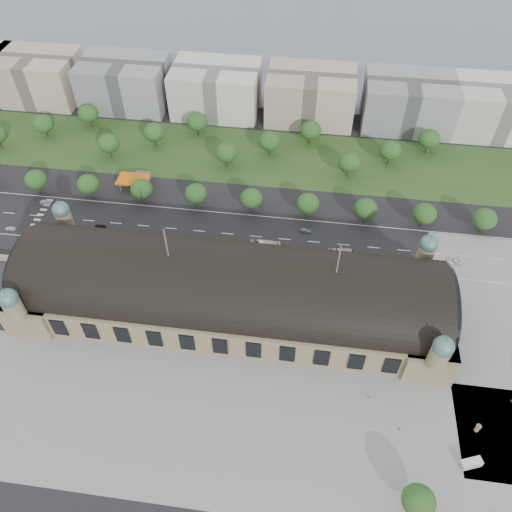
# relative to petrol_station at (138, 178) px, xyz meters

# --- Properties ---
(ground) EXTENTS (900.00, 900.00, 0.00)m
(ground) POSITION_rel_petrol_station_xyz_m (53.91, -65.28, -2.95)
(ground) COLOR black
(ground) RESTS_ON ground
(station) EXTENTS (150.00, 48.40, 44.30)m
(station) POSITION_rel_petrol_station_xyz_m (53.91, -65.28, 7.33)
(station) COLOR #867153
(station) RESTS_ON ground
(plaza_south) EXTENTS (190.00, 48.00, 0.12)m
(plaza_south) POSITION_rel_petrol_station_xyz_m (63.91, -109.28, -2.95)
(plaza_south) COLOR gray
(plaza_south) RESTS_ON ground
(road_slab) EXTENTS (260.00, 26.00, 0.10)m
(road_slab) POSITION_rel_petrol_station_xyz_m (33.91, -27.28, -2.95)
(road_slab) COLOR black
(road_slab) RESTS_ON ground
(grass_belt) EXTENTS (300.00, 45.00, 0.10)m
(grass_belt) POSITION_rel_petrol_station_xyz_m (38.91, 27.72, -2.95)
(grass_belt) COLOR #27471C
(grass_belt) RESTS_ON ground
(petrol_station) EXTENTS (14.00, 13.00, 5.05)m
(petrol_station) POSITION_rel_petrol_station_xyz_m (0.00, 0.00, 0.00)
(petrol_station) COLOR #DE620D
(petrol_station) RESTS_ON ground
(office_1) EXTENTS (45.00, 32.00, 24.00)m
(office_1) POSITION_rel_petrol_station_xyz_m (-76.09, 67.72, 9.05)
(office_1) COLOR #B7A490
(office_1) RESTS_ON ground
(office_2) EXTENTS (45.00, 32.00, 24.00)m
(office_2) POSITION_rel_petrol_station_xyz_m (-26.09, 67.72, 9.05)
(office_2) COLOR gray
(office_2) RESTS_ON ground
(office_3) EXTENTS (45.00, 32.00, 24.00)m
(office_3) POSITION_rel_petrol_station_xyz_m (23.91, 67.72, 9.05)
(office_3) COLOR silver
(office_3) RESTS_ON ground
(office_4) EXTENTS (45.00, 32.00, 24.00)m
(office_4) POSITION_rel_petrol_station_xyz_m (73.91, 67.72, 9.05)
(office_4) COLOR #B7A490
(office_4) RESTS_ON ground
(office_5) EXTENTS (45.00, 32.00, 24.00)m
(office_5) POSITION_rel_petrol_station_xyz_m (123.91, 67.72, 9.05)
(office_5) COLOR gray
(office_5) RESTS_ON ground
(office_6) EXTENTS (45.00, 32.00, 24.00)m
(office_6) POSITION_rel_petrol_station_xyz_m (168.91, 67.72, 9.05)
(office_6) COLOR silver
(office_6) RESTS_ON ground
(tree_row_1) EXTENTS (9.60, 9.60, 11.52)m
(tree_row_1) POSITION_rel_petrol_station_xyz_m (-42.09, -12.28, 4.48)
(tree_row_1) COLOR #2D2116
(tree_row_1) RESTS_ON ground
(tree_row_2) EXTENTS (9.60, 9.60, 11.52)m
(tree_row_2) POSITION_rel_petrol_station_xyz_m (-18.09, -12.28, 4.48)
(tree_row_2) COLOR #2D2116
(tree_row_2) RESTS_ON ground
(tree_row_3) EXTENTS (9.60, 9.60, 11.52)m
(tree_row_3) POSITION_rel_petrol_station_xyz_m (5.91, -12.28, 4.48)
(tree_row_3) COLOR #2D2116
(tree_row_3) RESTS_ON ground
(tree_row_4) EXTENTS (9.60, 9.60, 11.52)m
(tree_row_4) POSITION_rel_petrol_station_xyz_m (29.91, -12.28, 4.48)
(tree_row_4) COLOR #2D2116
(tree_row_4) RESTS_ON ground
(tree_row_5) EXTENTS (9.60, 9.60, 11.52)m
(tree_row_5) POSITION_rel_petrol_station_xyz_m (53.91, -12.28, 4.48)
(tree_row_5) COLOR #2D2116
(tree_row_5) RESTS_ON ground
(tree_row_6) EXTENTS (9.60, 9.60, 11.52)m
(tree_row_6) POSITION_rel_petrol_station_xyz_m (77.91, -12.28, 4.48)
(tree_row_6) COLOR #2D2116
(tree_row_6) RESTS_ON ground
(tree_row_7) EXTENTS (9.60, 9.60, 11.52)m
(tree_row_7) POSITION_rel_petrol_station_xyz_m (101.91, -12.28, 4.48)
(tree_row_7) COLOR #2D2116
(tree_row_7) RESTS_ON ground
(tree_row_8) EXTENTS (9.60, 9.60, 11.52)m
(tree_row_8) POSITION_rel_petrol_station_xyz_m (125.91, -12.28, 4.48)
(tree_row_8) COLOR #2D2116
(tree_row_8) RESTS_ON ground
(tree_row_9) EXTENTS (9.60, 9.60, 11.52)m
(tree_row_9) POSITION_rel_petrol_station_xyz_m (149.91, -12.28, 4.48)
(tree_row_9) COLOR #2D2116
(tree_row_9) RESTS_ON ground
(tree_belt_1) EXTENTS (10.40, 10.40, 12.48)m
(tree_belt_1) POSITION_rel_petrol_station_xyz_m (-57.09, 29.72, 5.10)
(tree_belt_1) COLOR #2D2116
(tree_belt_1) RESTS_ON ground
(tree_belt_2) EXTENTS (10.40, 10.40, 12.48)m
(tree_belt_2) POSITION_rel_petrol_station_xyz_m (-38.09, 41.72, 5.10)
(tree_belt_2) COLOR #2D2116
(tree_belt_2) RESTS_ON ground
(tree_belt_3) EXTENTS (10.40, 10.40, 12.48)m
(tree_belt_3) POSITION_rel_petrol_station_xyz_m (-19.09, 17.72, 5.10)
(tree_belt_3) COLOR #2D2116
(tree_belt_3) RESTS_ON ground
(tree_belt_4) EXTENTS (10.40, 10.40, 12.48)m
(tree_belt_4) POSITION_rel_petrol_station_xyz_m (-0.09, 29.72, 5.10)
(tree_belt_4) COLOR #2D2116
(tree_belt_4) RESTS_ON ground
(tree_belt_5) EXTENTS (10.40, 10.40, 12.48)m
(tree_belt_5) POSITION_rel_petrol_station_xyz_m (18.91, 41.72, 5.10)
(tree_belt_5) COLOR #2D2116
(tree_belt_5) RESTS_ON ground
(tree_belt_6) EXTENTS (10.40, 10.40, 12.48)m
(tree_belt_6) POSITION_rel_petrol_station_xyz_m (37.91, 17.72, 5.10)
(tree_belt_6) COLOR #2D2116
(tree_belt_6) RESTS_ON ground
(tree_belt_7) EXTENTS (10.40, 10.40, 12.48)m
(tree_belt_7) POSITION_rel_petrol_station_xyz_m (56.91, 29.72, 5.10)
(tree_belt_7) COLOR #2D2116
(tree_belt_7) RESTS_ON ground
(tree_belt_8) EXTENTS (10.40, 10.40, 12.48)m
(tree_belt_8) POSITION_rel_petrol_station_xyz_m (75.91, 41.72, 5.10)
(tree_belt_8) COLOR #2D2116
(tree_belt_8) RESTS_ON ground
(tree_belt_9) EXTENTS (10.40, 10.40, 12.48)m
(tree_belt_9) POSITION_rel_petrol_station_xyz_m (94.91, 17.72, 5.10)
(tree_belt_9) COLOR #2D2116
(tree_belt_9) RESTS_ON ground
(tree_belt_10) EXTENTS (10.40, 10.40, 12.48)m
(tree_belt_10) POSITION_rel_petrol_station_xyz_m (113.91, 29.72, 5.10)
(tree_belt_10) COLOR #2D2116
(tree_belt_10) RESTS_ON ground
(tree_belt_11) EXTENTS (10.40, 10.40, 12.48)m
(tree_belt_11) POSITION_rel_petrol_station_xyz_m (132.91, 41.72, 5.10)
(tree_belt_11) COLOR #2D2116
(tree_belt_11) RESTS_ON ground
(tree_plaza_s) EXTENTS (9.00, 9.00, 10.64)m
(tree_plaza_s) POSITION_rel_petrol_station_xyz_m (113.91, -125.28, 3.86)
(tree_plaza_s) COLOR #2D2116
(tree_plaza_s) RESTS_ON ground
(traffic_car_0) EXTENTS (4.10, 1.70, 1.39)m
(traffic_car_0) POSITION_rel_petrol_station_xyz_m (-44.56, -36.76, -2.25)
(traffic_car_0) COLOR white
(traffic_car_0) RESTS_ON ground
(traffic_car_1) EXTENTS (5.06, 2.29, 1.61)m
(traffic_car_1) POSITION_rel_petrol_station_xyz_m (-36.62, -19.28, -2.14)
(traffic_car_1) COLOR gray
(traffic_car_1) RESTS_ON ground
(traffic_car_2) EXTENTS (4.80, 2.45, 1.30)m
(traffic_car_2) POSITION_rel_petrol_station_xyz_m (-7.80, -30.85, -2.30)
(traffic_car_2) COLOR black
(traffic_car_2) RESTS_ON ground
(traffic_car_4) EXTENTS (4.93, 2.19, 1.65)m
(traffic_car_4) POSITION_rel_petrol_station_xyz_m (51.50, -37.87, -2.13)
(traffic_car_4) COLOR #1B1D4C
(traffic_car_4) RESTS_ON ground
(traffic_car_5) EXTENTS (4.37, 1.77, 1.41)m
(traffic_car_5) POSITION_rel_petrol_station_xyz_m (78.13, -22.03, -2.24)
(traffic_car_5) COLOR #575B5F
(traffic_car_5) RESTS_ON ground
(traffic_car_6) EXTENTS (5.45, 2.53, 1.51)m
(traffic_car_6) POSITION_rel_petrol_station_xyz_m (136.88, -31.52, -2.19)
(traffic_car_6) COLOR white
(traffic_car_6) RESTS_ON ground
(parked_car_0) EXTENTS (4.45, 3.00, 1.39)m
(parked_car_0) POSITION_rel_petrol_station_xyz_m (-0.62, -40.28, -2.26)
(parked_car_0) COLOR black
(parked_car_0) RESTS_ON ground
(parked_car_1) EXTENTS (5.88, 4.70, 1.49)m
(parked_car_1) POSITION_rel_petrol_station_xyz_m (-26.09, -44.05, -2.21)
(parked_car_1) COLOR maroon
(parked_car_1) RESTS_ON ground
(parked_car_2) EXTENTS (4.71, 4.19, 1.31)m
(parked_car_2) POSITION_rel_petrol_station_xyz_m (15.58, -40.28, -2.29)
(parked_car_2) COLOR #1C294E
(parked_car_2) RESTS_ON ground
(parked_car_3) EXTENTS (5.06, 3.45, 1.60)m
(parked_car_3) POSITION_rel_petrol_station_xyz_m (8.26, -41.44, -2.15)
(parked_car_3) COLOR #575A5E
(parked_car_3) RESTS_ON ground
(parked_car_4) EXTENTS (5.19, 3.78, 1.63)m
(parked_car_4) POSITION_rel_petrol_station_xyz_m (8.27, -43.37, -2.13)
(parked_car_4) COLOR silver
(parked_car_4) RESTS_ON ground
(parked_car_5) EXTENTS (5.29, 4.43, 1.35)m
(parked_car_5) POSITION_rel_petrol_station_xyz_m (1.17, -44.28, -2.28)
(parked_car_5) COLOR #95969D
(parked_car_5) RESTS_ON ground
(parked_car_6) EXTENTS (5.10, 4.27, 1.40)m
(parked_car_6) POSITION_rel_petrol_station_xyz_m (26.46, -43.72, -2.25)
(parked_car_6) COLOR black
(parked_car_6) RESTS_ON ground
(bus_west) EXTENTS (11.33, 3.03, 3.13)m
(bus_west) POSITION_rel_petrol_station_xyz_m (35.36, -35.49, -1.38)
(bus_west) COLOR #A81A28
(bus_west) RESTS_ON ground
(bus_mid) EXTENTS (12.27, 2.88, 3.42)m
(bus_mid) POSITION_rel_petrol_station_xyz_m (62.51, -33.28, -1.24)
(bus_mid) COLOR white
(bus_mid) RESTS_ON ground
(bus_east) EXTENTS (10.89, 3.59, 2.98)m
(bus_east) POSITION_rel_petrol_station_xyz_m (92.81, -33.28, -1.46)
(bus_east) COLOR silver
(bus_east) RESTS_ON ground
(van_south) EXTENTS (6.55, 4.38, 2.64)m
(van_south) POSITION_rel_petrol_station_xyz_m (130.70, -111.32, -1.69)
(van_south) COLOR silver
(van_south) RESTS_ON ground
(advertising_column) EXTENTS (1.64, 1.64, 3.10)m
(advertising_column) POSITION_rel_petrol_station_xyz_m (134.49, -100.43, -1.34)
(advertising_column) COLOR #DA363C
(advertising_column) RESTS_ON ground
(pedestrian_0) EXTENTS (0.94, 0.77, 1.68)m
(pedestrian_0) POSITION_rel_petrol_station_xyz_m (102.77, -94.40, -2.11)
(pedestrian_0) COLOR gray
(pedestrian_0) RESTS_ON ground
(pedestrian_1) EXTENTS (0.68, 0.67, 1.58)m
(pedestrian_1) POSITION_rel_petrol_station_xyz_m (111.46, -103.36, -2.16)
(pedestrian_1) COLOR gray
(pedestrian_1) RESTS_ON ground
(pedestrian_2) EXTENTS (0.61, 0.93, 1.80)m
(pedestrian_2) POSITION_rel_petrol_station_xyz_m (146.84, -89.46, -2.05)
(pedestrian_2) COLOR gray
(pedestrian_2) RESTS_ON ground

